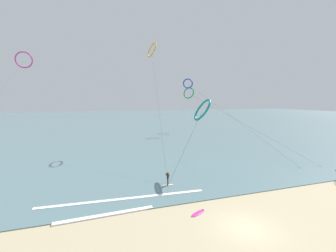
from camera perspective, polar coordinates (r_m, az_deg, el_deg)
name	(u,v)px	position (r m, az deg, el deg)	size (l,w,h in m)	color
ground_plane	(247,228)	(21.12, 19.25, -23.16)	(400.00, 400.00, 0.00)	tan
sea_water	(117,120)	(120.92, -12.66, 1.50)	(400.00, 200.00, 0.08)	slate
surfer_ivory	(168,179)	(28.04, -0.04, -13.30)	(1.40, 0.69, 1.70)	silver
kite_teal	(202,110)	(32.48, 8.66, 4.05)	(7.74, 5.84, 10.59)	teal
kite_amber	(152,50)	(53.11, -4.10, 18.54)	(5.63, 27.27, 23.16)	orange
kite_emerald	(189,93)	(78.12, 5.29, 8.28)	(4.11, 49.21, 14.74)	#199351
kite_cobalt	(188,84)	(72.27, 5.09, 10.61)	(3.36, 42.54, 17.17)	#2647B7
kite_magenta	(24,60)	(63.15, -32.64, 13.86)	(3.79, 36.87, 21.43)	#CC288E
surfboard_spare	(198,213)	(22.36, 7.62, -20.93)	(1.93, 1.31, 0.20)	#CC288E
wave_crest_near	(106,215)	(22.52, -15.45, -20.86)	(8.73, 0.50, 0.12)	white
wave_crest_mid	(125,199)	(25.18, -10.84, -17.68)	(17.27, 0.50, 0.12)	white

